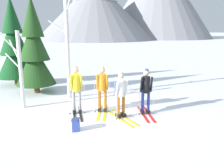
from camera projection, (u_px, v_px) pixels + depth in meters
ground_plane at (107, 114)px, 8.76m from camera, size 400.00×400.00×0.00m
skier_in_yellow at (76, 87)px, 8.65m from camera, size 0.75×1.68×1.80m
skier_in_orange at (102, 86)px, 8.81m from camera, size 0.61×1.76×1.77m
skier_in_white at (121, 92)px, 8.24m from camera, size 1.24×1.66×1.67m
skier_in_black at (146, 89)px, 8.62m from camera, size 0.63×1.73×1.71m
pine_tree_near at (34, 50)px, 11.21m from camera, size 1.91×1.91×4.61m
pine_tree_mid at (14, 46)px, 12.82m from camera, size 2.00×2.00×4.82m
birch_tree_tall at (20, 68)px, 9.14m from camera, size 0.87×0.70×3.04m
birch_tree_slender at (67, 42)px, 10.27m from camera, size 1.22×0.74×4.97m
backpack_on_snow_front at (76, 125)px, 7.32m from camera, size 0.32×0.38×0.38m
mountain_ridge_distant at (138, 0)px, 74.06m from camera, size 54.32×49.04×26.84m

